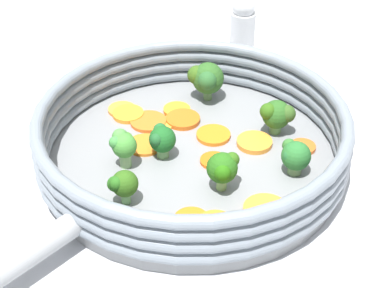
{
  "coord_description": "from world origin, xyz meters",
  "views": [
    {
      "loc": [
        -0.17,
        0.57,
        0.46
      ],
      "look_at": [
        0.0,
        0.0,
        0.03
      ],
      "focal_mm": 60.0,
      "sensor_mm": 36.0,
      "label": 1
    }
  ],
  "objects_px": {
    "carrot_slice_0": "(148,122)",
    "broccoli_floret_3": "(123,144)",
    "carrot_slice_8": "(177,110)",
    "broccoli_floret_5": "(277,115)",
    "broccoli_floret_1": "(162,139)",
    "carrot_slice_9": "(191,220)",
    "broccoli_floret_4": "(123,184)",
    "carrot_slice_7": "(122,110)",
    "carrot_slice_1": "(266,210)",
    "carrot_slice_13": "(183,119)",
    "carrot_slice_2": "(214,161)",
    "carrot_slice_10": "(213,135)",
    "salt_shaker": "(242,30)",
    "carrot_slice_12": "(303,147)",
    "broccoli_floret_0": "(295,154)",
    "skillet": "(192,160)",
    "broccoli_floret_6": "(223,168)",
    "carrot_slice_11": "(159,126)",
    "carrot_slice_5": "(128,114)",
    "carrot_slice_6": "(254,142)",
    "carrot_slice_4": "(216,224)",
    "broccoli_floret_2": "(206,78)",
    "carrot_slice_3": "(144,146)"
  },
  "relations": [
    {
      "from": "broccoli_floret_1",
      "to": "broccoli_floret_4",
      "type": "xyz_separation_m",
      "value": [
        0.01,
        0.09,
        0.0
      ]
    },
    {
      "from": "carrot_slice_9",
      "to": "carrot_slice_0",
      "type": "bearing_deg",
      "value": -56.99
    },
    {
      "from": "carrot_slice_4",
      "to": "broccoli_floret_4",
      "type": "bearing_deg",
      "value": -3.67
    },
    {
      "from": "carrot_slice_5",
      "to": "carrot_slice_7",
      "type": "bearing_deg",
      "value": -34.66
    },
    {
      "from": "broccoli_floret_1",
      "to": "carrot_slice_11",
      "type": "bearing_deg",
      "value": -68.4
    },
    {
      "from": "broccoli_floret_3",
      "to": "broccoli_floret_6",
      "type": "xyz_separation_m",
      "value": [
        -0.12,
        0.01,
        0.0
      ]
    },
    {
      "from": "carrot_slice_2",
      "to": "carrot_slice_6",
      "type": "bearing_deg",
      "value": -129.01
    },
    {
      "from": "broccoli_floret_4",
      "to": "carrot_slice_7",
      "type": "bearing_deg",
      "value": -68.0
    },
    {
      "from": "broccoli_floret_3",
      "to": "broccoli_floret_4",
      "type": "distance_m",
      "value": 0.07
    },
    {
      "from": "broccoli_floret_5",
      "to": "carrot_slice_10",
      "type": "bearing_deg",
      "value": 22.94
    },
    {
      "from": "skillet",
      "to": "broccoli_floret_6",
      "type": "distance_m",
      "value": 0.08
    },
    {
      "from": "carrot_slice_10",
      "to": "salt_shaker",
      "type": "xyz_separation_m",
      "value": [
        0.02,
        -0.22,
        0.03
      ]
    },
    {
      "from": "carrot_slice_12",
      "to": "broccoli_floret_0",
      "type": "relative_size",
      "value": 0.77
    },
    {
      "from": "carrot_slice_11",
      "to": "broccoli_floret_5",
      "type": "xyz_separation_m",
      "value": [
        -0.14,
        -0.03,
        0.02
      ]
    },
    {
      "from": "carrot_slice_13",
      "to": "carrot_slice_8",
      "type": "bearing_deg",
      "value": -53.01
    },
    {
      "from": "carrot_slice_5",
      "to": "broccoli_floret_3",
      "type": "height_order",
      "value": "broccoli_floret_3"
    },
    {
      "from": "carrot_slice_6",
      "to": "broccoli_floret_6",
      "type": "height_order",
      "value": "broccoli_floret_6"
    },
    {
      "from": "carrot_slice_11",
      "to": "carrot_slice_12",
      "type": "relative_size",
      "value": 1.02
    },
    {
      "from": "carrot_slice_5",
      "to": "carrot_slice_6",
      "type": "relative_size",
      "value": 0.93
    },
    {
      "from": "carrot_slice_8",
      "to": "broccoli_floret_5",
      "type": "xyz_separation_m",
      "value": [
        -0.13,
        0.01,
        0.02
      ]
    },
    {
      "from": "carrot_slice_6",
      "to": "broccoli_floret_1",
      "type": "height_order",
      "value": "broccoli_floret_1"
    },
    {
      "from": "carrot_slice_8",
      "to": "salt_shaker",
      "type": "relative_size",
      "value": 0.33
    },
    {
      "from": "carrot_slice_10",
      "to": "salt_shaker",
      "type": "height_order",
      "value": "salt_shaker"
    },
    {
      "from": "broccoli_floret_2",
      "to": "carrot_slice_11",
      "type": "bearing_deg",
      "value": 64.08
    },
    {
      "from": "carrot_slice_0",
      "to": "carrot_slice_11",
      "type": "bearing_deg",
      "value": 163.54
    },
    {
      "from": "carrot_slice_0",
      "to": "broccoli_floret_3",
      "type": "height_order",
      "value": "broccoli_floret_3"
    },
    {
      "from": "broccoli_floret_6",
      "to": "carrot_slice_5",
      "type": "bearing_deg",
      "value": -35.4
    },
    {
      "from": "broccoli_floret_3",
      "to": "broccoli_floret_4",
      "type": "bearing_deg",
      "value": 110.37
    },
    {
      "from": "skillet",
      "to": "carrot_slice_12",
      "type": "xyz_separation_m",
      "value": [
        -0.12,
        -0.05,
        0.01
      ]
    },
    {
      "from": "broccoli_floret_1",
      "to": "carrot_slice_9",
      "type": "bearing_deg",
      "value": 123.41
    },
    {
      "from": "skillet",
      "to": "broccoli_floret_3",
      "type": "bearing_deg",
      "value": 30.06
    },
    {
      "from": "carrot_slice_0",
      "to": "broccoli_floret_2",
      "type": "distance_m",
      "value": 0.1
    },
    {
      "from": "broccoli_floret_0",
      "to": "carrot_slice_12",
      "type": "bearing_deg",
      "value": -94.72
    },
    {
      "from": "carrot_slice_4",
      "to": "broccoli_floret_2",
      "type": "height_order",
      "value": "broccoli_floret_2"
    },
    {
      "from": "skillet",
      "to": "broccoli_floret_5",
      "type": "relative_size",
      "value": 7.92
    },
    {
      "from": "carrot_slice_9",
      "to": "carrot_slice_2",
      "type": "bearing_deg",
      "value": -88.35
    },
    {
      "from": "carrot_slice_4",
      "to": "broccoli_floret_2",
      "type": "distance_m",
      "value": 0.24
    },
    {
      "from": "carrot_slice_0",
      "to": "carrot_slice_2",
      "type": "height_order",
      "value": "same"
    },
    {
      "from": "carrot_slice_12",
      "to": "carrot_slice_6",
      "type": "bearing_deg",
      "value": 8.09
    },
    {
      "from": "carrot_slice_1",
      "to": "carrot_slice_13",
      "type": "bearing_deg",
      "value": -45.95
    },
    {
      "from": "carrot_slice_7",
      "to": "broccoli_floret_3",
      "type": "height_order",
      "value": "broccoli_floret_3"
    },
    {
      "from": "carrot_slice_2",
      "to": "carrot_slice_9",
      "type": "relative_size",
      "value": 0.87
    },
    {
      "from": "carrot_slice_9",
      "to": "carrot_slice_3",
      "type": "bearing_deg",
      "value": -50.08
    },
    {
      "from": "carrot_slice_13",
      "to": "broccoli_floret_3",
      "type": "distance_m",
      "value": 0.11
    },
    {
      "from": "broccoli_floret_1",
      "to": "carrot_slice_8",
      "type": "bearing_deg",
      "value": -83.08
    },
    {
      "from": "carrot_slice_3",
      "to": "carrot_slice_8",
      "type": "distance_m",
      "value": 0.08
    },
    {
      "from": "carrot_slice_0",
      "to": "broccoli_floret_5",
      "type": "xyz_separation_m",
      "value": [
        -0.15,
        -0.02,
        0.02
      ]
    },
    {
      "from": "carrot_slice_3",
      "to": "broccoli_floret_4",
      "type": "xyz_separation_m",
      "value": [
        -0.01,
        0.1,
        0.02
      ]
    },
    {
      "from": "carrot_slice_7",
      "to": "broccoli_floret_1",
      "type": "height_order",
      "value": "broccoli_floret_1"
    },
    {
      "from": "carrot_slice_2",
      "to": "carrot_slice_9",
      "type": "xyz_separation_m",
      "value": [
        -0.0,
        0.1,
        -0.0
      ]
    }
  ]
}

